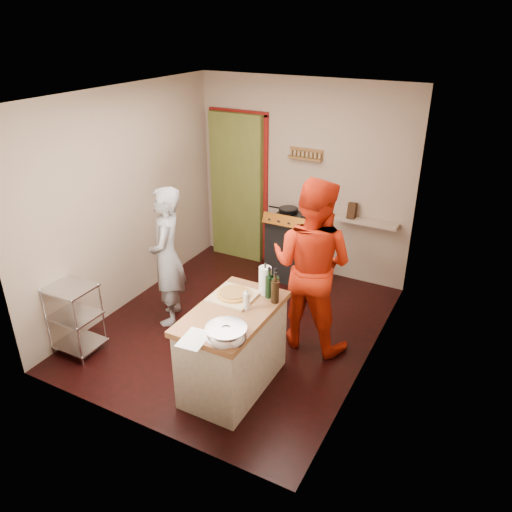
# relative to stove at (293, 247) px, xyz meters

# --- Properties ---
(floor) EXTENTS (3.50, 3.50, 0.00)m
(floor) POSITION_rel_stove_xyz_m (-0.05, -1.42, -0.45)
(floor) COLOR black
(floor) RESTS_ON ground
(back_wall) EXTENTS (3.00, 0.44, 2.60)m
(back_wall) POSITION_rel_stove_xyz_m (-0.69, 0.36, 0.68)
(back_wall) COLOR gray
(back_wall) RESTS_ON ground
(left_wall) EXTENTS (0.04, 3.50, 2.60)m
(left_wall) POSITION_rel_stove_xyz_m (-1.55, -1.42, 0.85)
(left_wall) COLOR gray
(left_wall) RESTS_ON ground
(right_wall) EXTENTS (0.04, 3.50, 2.60)m
(right_wall) POSITION_rel_stove_xyz_m (1.45, -1.42, 0.85)
(right_wall) COLOR gray
(right_wall) RESTS_ON ground
(ceiling) EXTENTS (3.00, 3.50, 0.02)m
(ceiling) POSITION_rel_stove_xyz_m (-0.05, -1.42, 2.16)
(ceiling) COLOR white
(ceiling) RESTS_ON back_wall
(stove) EXTENTS (0.60, 0.63, 1.00)m
(stove) POSITION_rel_stove_xyz_m (0.00, 0.00, 0.00)
(stove) COLOR black
(stove) RESTS_ON ground
(wire_shelving) EXTENTS (0.48, 0.40, 0.80)m
(wire_shelving) POSITION_rel_stove_xyz_m (-1.33, -2.62, -0.01)
(wire_shelving) COLOR silver
(wire_shelving) RESTS_ON ground
(island) EXTENTS (0.69, 1.26, 1.16)m
(island) POSITION_rel_stove_xyz_m (0.42, -2.32, 0.01)
(island) COLOR beige
(island) RESTS_ON ground
(person_stripe) EXTENTS (0.63, 0.71, 1.63)m
(person_stripe) POSITION_rel_stove_xyz_m (-0.83, -1.65, 0.37)
(person_stripe) COLOR #A1A0A5
(person_stripe) RESTS_ON ground
(person_red) EXTENTS (0.95, 0.76, 1.88)m
(person_red) POSITION_rel_stove_xyz_m (0.77, -1.30, 0.49)
(person_red) COLOR red
(person_red) RESTS_ON ground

